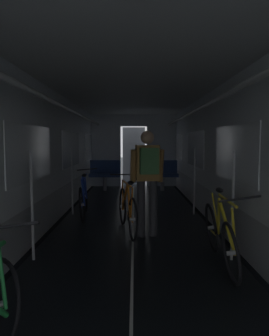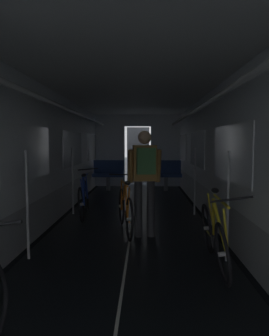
{
  "view_description": "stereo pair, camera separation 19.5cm",
  "coord_description": "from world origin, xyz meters",
  "px_view_note": "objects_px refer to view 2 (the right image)",
  "views": [
    {
      "loc": [
        0.03,
        -1.88,
        1.5
      ],
      "look_at": [
        0.0,
        5.43,
        0.91
      ],
      "focal_mm": 34.09,
      "sensor_mm": 36.0,
      "label": 1
    },
    {
      "loc": [
        0.22,
        -1.88,
        1.5
      ],
      "look_at": [
        0.0,
        5.43,
        0.91
      ],
      "focal_mm": 34.09,
      "sensor_mm": 36.0,
      "label": 2
    }
  ],
  "objects_px": {
    "bicycle_orange_in_aisle": "(125,209)",
    "bicycle_blue": "(84,197)",
    "bench_seat_far_left": "(108,172)",
    "person_cyclist_aisle": "(145,173)",
    "bicycle_yellow": "(214,235)",
    "bench_seat_far_right": "(166,172)"
  },
  "relations": [
    {
      "from": "person_cyclist_aisle",
      "to": "bicycle_orange_in_aisle",
      "type": "relative_size",
      "value": 1.01
    },
    {
      "from": "bench_seat_far_left",
      "to": "person_cyclist_aisle",
      "type": "bearing_deg",
      "value": -77.12
    },
    {
      "from": "bench_seat_far_left",
      "to": "person_cyclist_aisle",
      "type": "relative_size",
      "value": 0.58
    },
    {
      "from": "bicycle_blue",
      "to": "bicycle_orange_in_aisle",
      "type": "xyz_separation_m",
      "value": [
        0.91,
        -1.15,
        0.0
      ]
    },
    {
      "from": "person_cyclist_aisle",
      "to": "bicycle_orange_in_aisle",
      "type": "xyz_separation_m",
      "value": [
        -0.33,
        0.27,
        -0.63
      ]
    },
    {
      "from": "bench_seat_far_left",
      "to": "bicycle_orange_in_aisle",
      "type": "bearing_deg",
      "value": -80.24
    },
    {
      "from": "bicycle_orange_in_aisle",
      "to": "bicycle_blue",
      "type": "bearing_deg",
      "value": 128.55
    },
    {
      "from": "bench_seat_far_left",
      "to": "bicycle_orange_in_aisle",
      "type": "xyz_separation_m",
      "value": [
        0.81,
        -4.69,
        -0.18
      ]
    },
    {
      "from": "bicycle_blue",
      "to": "bicycle_orange_in_aisle",
      "type": "distance_m",
      "value": 1.47
    },
    {
      "from": "bench_seat_far_right",
      "to": "person_cyclist_aisle",
      "type": "height_order",
      "value": "person_cyclist_aisle"
    },
    {
      "from": "person_cyclist_aisle",
      "to": "bicycle_yellow",
      "type": "bearing_deg",
      "value": -54.47
    },
    {
      "from": "bench_seat_far_left",
      "to": "bicycle_yellow",
      "type": "xyz_separation_m",
      "value": [
        1.98,
        -6.14,
        -0.19
      ]
    },
    {
      "from": "bicycle_yellow",
      "to": "person_cyclist_aisle",
      "type": "height_order",
      "value": "person_cyclist_aisle"
    },
    {
      "from": "bicycle_blue",
      "to": "bicycle_orange_in_aisle",
      "type": "bearing_deg",
      "value": -51.45
    },
    {
      "from": "bench_seat_far_left",
      "to": "bicycle_orange_in_aisle",
      "type": "height_order",
      "value": "bench_seat_far_left"
    },
    {
      "from": "bench_seat_far_left",
      "to": "bicycle_orange_in_aisle",
      "type": "distance_m",
      "value": 4.77
    },
    {
      "from": "bench_seat_far_right",
      "to": "bicycle_yellow",
      "type": "height_order",
      "value": "bicycle_yellow"
    },
    {
      "from": "person_cyclist_aisle",
      "to": "bench_seat_far_right",
      "type": "bearing_deg",
      "value": 82.36
    },
    {
      "from": "bench_seat_far_left",
      "to": "bench_seat_far_right",
      "type": "relative_size",
      "value": 1.0
    },
    {
      "from": "bench_seat_far_left",
      "to": "person_cyclist_aisle",
      "type": "height_order",
      "value": "person_cyclist_aisle"
    },
    {
      "from": "bicycle_blue",
      "to": "person_cyclist_aisle",
      "type": "distance_m",
      "value": 1.98
    },
    {
      "from": "bench_seat_far_right",
      "to": "bicycle_orange_in_aisle",
      "type": "bearing_deg",
      "value": -101.94
    }
  ]
}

